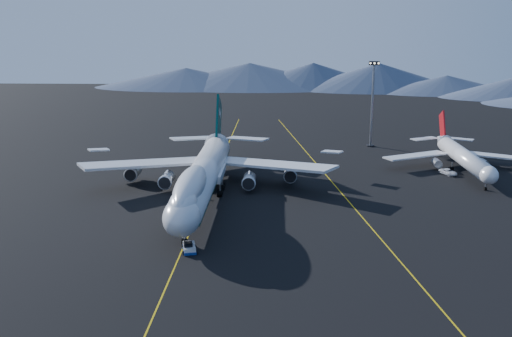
{
  "coord_description": "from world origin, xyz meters",
  "views": [
    {
      "loc": [
        16.16,
        -118.61,
        36.96
      ],
      "look_at": [
        11.19,
        4.29,
        6.0
      ],
      "focal_mm": 40.0,
      "sensor_mm": 36.0,
      "label": 1
    }
  ],
  "objects_px": {
    "second_jet": "(462,156)",
    "floodlight_mast": "(372,104)",
    "pushback_tug": "(189,248)",
    "boeing_747": "(204,174)",
    "service_van": "(448,172)"
  },
  "relations": [
    {
      "from": "service_van",
      "to": "floodlight_mast",
      "type": "xyz_separation_m",
      "value": [
        -14.41,
        34.68,
        12.66
      ]
    },
    {
      "from": "pushback_tug",
      "to": "service_van",
      "type": "height_order",
      "value": "pushback_tug"
    },
    {
      "from": "second_jet",
      "to": "service_van",
      "type": "height_order",
      "value": "second_jet"
    },
    {
      "from": "boeing_747",
      "to": "service_van",
      "type": "bearing_deg",
      "value": 21.64
    },
    {
      "from": "second_jet",
      "to": "floodlight_mast",
      "type": "bearing_deg",
      "value": 119.38
    },
    {
      "from": "pushback_tug",
      "to": "second_jet",
      "type": "relative_size",
      "value": 0.1
    },
    {
      "from": "boeing_747",
      "to": "floodlight_mast",
      "type": "height_order",
      "value": "floodlight_mast"
    },
    {
      "from": "pushback_tug",
      "to": "boeing_747",
      "type": "bearing_deg",
      "value": 79.94
    },
    {
      "from": "service_van",
      "to": "floodlight_mast",
      "type": "relative_size",
      "value": 0.2
    },
    {
      "from": "boeing_747",
      "to": "second_jet",
      "type": "bearing_deg",
      "value": 23.61
    },
    {
      "from": "boeing_747",
      "to": "second_jet",
      "type": "height_order",
      "value": "boeing_747"
    },
    {
      "from": "pushback_tug",
      "to": "floodlight_mast",
      "type": "bearing_deg",
      "value": 50.91
    },
    {
      "from": "second_jet",
      "to": "service_van",
      "type": "xyz_separation_m",
      "value": [
        -4.52,
        -4.37,
        -3.23
      ]
    },
    {
      "from": "boeing_747",
      "to": "floodlight_mast",
      "type": "xyz_separation_m",
      "value": [
        45.01,
        58.26,
        7.57
      ]
    },
    {
      "from": "boeing_747",
      "to": "service_van",
      "type": "xyz_separation_m",
      "value": [
        59.42,
        23.58,
        -5.09
      ]
    }
  ]
}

